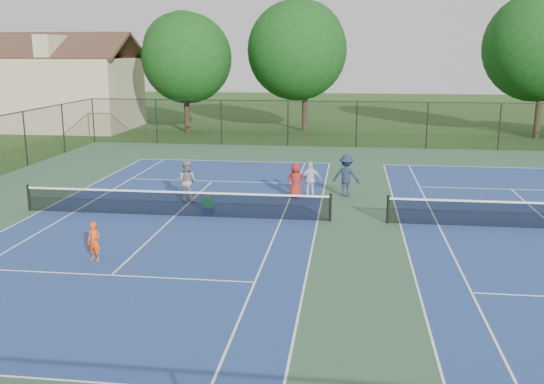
# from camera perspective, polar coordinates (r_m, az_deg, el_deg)

# --- Properties ---
(ground) EXTENTS (140.00, 140.00, 0.00)m
(ground) POSITION_cam_1_polar(r_m,az_deg,el_deg) (22.70, 8.14, -2.85)
(ground) COLOR #234716
(ground) RESTS_ON ground
(court_pad) EXTENTS (36.00, 36.00, 0.01)m
(court_pad) POSITION_cam_1_polar(r_m,az_deg,el_deg) (22.70, 8.14, -2.85)
(court_pad) COLOR #2D5032
(court_pad) RESTS_ON ground
(tennis_court_left) EXTENTS (12.00, 23.83, 1.07)m
(tennis_court_left) POSITION_cam_1_polar(r_m,az_deg,el_deg) (23.60, -9.10, -2.02)
(tennis_court_left) COLOR navy
(tennis_court_left) RESTS_ON ground
(perimeter_fence) EXTENTS (36.08, 36.08, 3.02)m
(perimeter_fence) POSITION_cam_1_polar(r_m,az_deg,el_deg) (22.31, 8.27, 1.10)
(perimeter_fence) COLOR black
(perimeter_fence) RESTS_ON ground
(tree_back_a) EXTENTS (6.80, 6.80, 9.15)m
(tree_back_a) POSITION_cam_1_polar(r_m,az_deg,el_deg) (47.52, -8.19, 12.84)
(tree_back_a) COLOR #2D2116
(tree_back_a) RESTS_ON ground
(tree_back_b) EXTENTS (7.60, 7.60, 10.03)m
(tree_back_b) POSITION_cam_1_polar(r_m,az_deg,el_deg) (47.96, 3.17, 13.61)
(tree_back_b) COLOR #2D2116
(tree_back_b) RESTS_ON ground
(clapboard_house) EXTENTS (10.80, 8.10, 7.65)m
(clapboard_house) POSITION_cam_1_polar(r_m,az_deg,el_deg) (52.08, -18.59, 9.07)
(clapboard_house) COLOR tan
(clapboard_house) RESTS_ON ground
(child_player) EXTENTS (0.50, 0.38, 1.21)m
(child_player) POSITION_cam_1_polar(r_m,az_deg,el_deg) (19.06, -16.40, -4.50)
(child_player) COLOR #F54D10
(child_player) RESTS_ON ground
(instructor) EXTENTS (0.95, 0.79, 1.75)m
(instructor) POSITION_cam_1_polar(r_m,az_deg,el_deg) (25.63, -8.03, 1.02)
(instructor) COLOR gray
(instructor) RESTS_ON ground
(bystander_a) EXTENTS (1.00, 0.61, 1.58)m
(bystander_a) POSITION_cam_1_polar(r_m,az_deg,el_deg) (26.12, 3.64, 1.17)
(bystander_a) COLOR silver
(bystander_a) RESTS_ON ground
(bystander_b) EXTENTS (1.30, 0.92, 1.82)m
(bystander_b) POSITION_cam_1_polar(r_m,az_deg,el_deg) (26.50, 7.00, 1.53)
(bystander_b) COLOR #1C273E
(bystander_b) RESTS_ON ground
(bystander_c) EXTENTS (0.79, 0.54, 1.54)m
(bystander_c) POSITION_cam_1_polar(r_m,az_deg,el_deg) (26.00, 2.23, 1.07)
(bystander_c) COLOR maroon
(bystander_c) RESTS_ON ground
(ball_crate) EXTENTS (0.43, 0.35, 0.28)m
(ball_crate) POSITION_cam_1_polar(r_m,az_deg,el_deg) (23.66, -5.99, -1.78)
(ball_crate) COLOR navy
(ball_crate) RESTS_ON ground
(ball_hopper) EXTENTS (0.36, 0.30, 0.43)m
(ball_hopper) POSITION_cam_1_polar(r_m,az_deg,el_deg) (23.57, -6.01, -0.94)
(ball_hopper) COLOR green
(ball_hopper) RESTS_ON ball_crate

